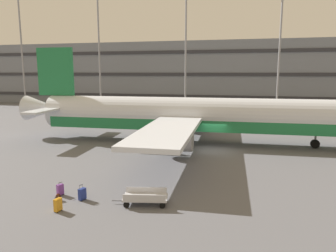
% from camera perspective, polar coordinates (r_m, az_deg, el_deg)
% --- Properties ---
extents(ground_plane, '(600.00, 600.00, 0.00)m').
position_cam_1_polar(ground_plane, '(32.48, 7.98, -4.27)').
color(ground_plane, '#5B5B60').
extents(terminal_structure, '(163.70, 17.42, 14.60)m').
position_cam_1_polar(terminal_structure, '(79.13, 11.74, 9.08)').
color(terminal_structure, slate).
rests_on(terminal_structure, ground_plane).
extents(airliner, '(39.58, 31.98, 10.55)m').
position_cam_1_polar(airliner, '(34.99, 3.74, 1.84)').
color(airliner, silver).
rests_on(airliner, ground_plane).
extents(light_mast_far_left, '(1.80, 0.50, 25.84)m').
position_cam_1_polar(light_mast_far_left, '(80.52, -24.80, 13.67)').
color(light_mast_far_left, gray).
rests_on(light_mast_far_left, ground_plane).
extents(light_mast_left, '(1.80, 0.50, 25.94)m').
position_cam_1_polar(light_mast_left, '(70.54, -12.29, 15.06)').
color(light_mast_left, gray).
rests_on(light_mast_left, ground_plane).
extents(light_mast_center_left, '(1.80, 0.50, 26.64)m').
position_cam_1_polar(light_mast_center_left, '(64.76, 3.21, 16.09)').
color(light_mast_center_left, gray).
rests_on(light_mast_center_left, ground_plane).
extents(light_mast_center_right, '(1.80, 0.50, 21.41)m').
position_cam_1_polar(light_mast_center_right, '(63.64, 19.38, 13.26)').
color(light_mast_center_right, gray).
rests_on(light_mast_center_right, ground_plane).
extents(suitcase_laid_flat, '(0.39, 0.47, 0.88)m').
position_cam_1_polar(suitcase_laid_flat, '(21.71, -18.75, -10.71)').
color(suitcase_laid_flat, '#72388C').
rests_on(suitcase_laid_flat, ground_plane).
extents(suitcase_red, '(0.38, 0.52, 0.96)m').
position_cam_1_polar(suitcase_red, '(20.55, -15.11, -11.65)').
color(suitcase_red, navy).
rests_on(suitcase_red, ground_plane).
extents(suitcase_navy, '(0.32, 0.48, 0.87)m').
position_cam_1_polar(suitcase_navy, '(19.39, -19.11, -13.16)').
color(suitcase_navy, orange).
rests_on(suitcase_navy, ground_plane).
extents(backpack_scuffed, '(0.39, 0.38, 0.49)m').
position_cam_1_polar(backpack_scuffed, '(20.99, -19.07, -11.94)').
color(backpack_scuffed, '#592619').
rests_on(backpack_scuffed, ground_plane).
extents(baggage_cart, '(3.37, 1.79, 0.82)m').
position_cam_1_polar(baggage_cart, '(19.33, -4.09, -12.62)').
color(baggage_cart, '#B7B7BC').
rests_on(baggage_cart, ground_plane).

